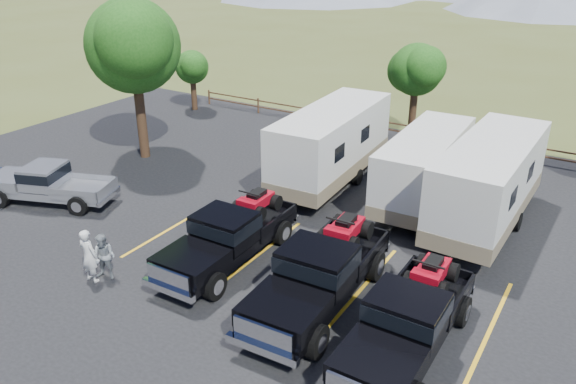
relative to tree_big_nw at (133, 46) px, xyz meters
The scene contains 16 objects.
ground 16.44m from the tree_big_nw, 35.73° to the right, with size 320.00×320.00×0.00m, color #495022.
asphalt_lot 14.99m from the tree_big_nw, 25.65° to the right, with size 44.00×34.00×0.04m, color black.
stall_lines 14.61m from the tree_big_nw, 21.83° to the right, with size 12.12×5.50×0.01m.
tree_big_nw is the anchor object (origin of this frame).
tree_north 14.61m from the tree_big_nw, 43.53° to the left, with size 3.46×3.24×5.25m.
tree_nw_small 9.15m from the tree_big_nw, 113.52° to the left, with size 2.59×2.43×3.85m.
rail_fence 18.06m from the tree_big_nw, 33.08° to the left, with size 36.12×0.12×1.00m.
rig_left 12.37m from the tree_big_nw, 30.48° to the right, with size 2.27×6.26×2.08m.
rig_center 15.79m from the tree_big_nw, 24.90° to the right, with size 2.58×6.76×2.23m.
rig_right 18.78m from the tree_big_nw, 22.88° to the right, with size 2.22×6.24×2.08m.
trailer_left 10.56m from the tree_big_nw, 11.96° to the left, with size 2.91×9.84×3.41m.
trailer_center 14.66m from the tree_big_nw, ahead, with size 2.46×8.64×3.00m.
trailer_right 17.18m from the tree_big_nw, ahead, with size 2.71×9.77×3.40m.
pickup_silver 7.73m from the tree_big_nw, 83.84° to the right, with size 5.84×3.60×1.67m.
person_a 12.40m from the tree_big_nw, 53.58° to the right, with size 0.68×0.44×1.85m, color silver.
person_b 12.37m from the tree_big_nw, 51.30° to the right, with size 0.77×0.60×1.59m, color gray.
Camera 1 is at (7.90, -10.07, 10.26)m, focal length 35.00 mm.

